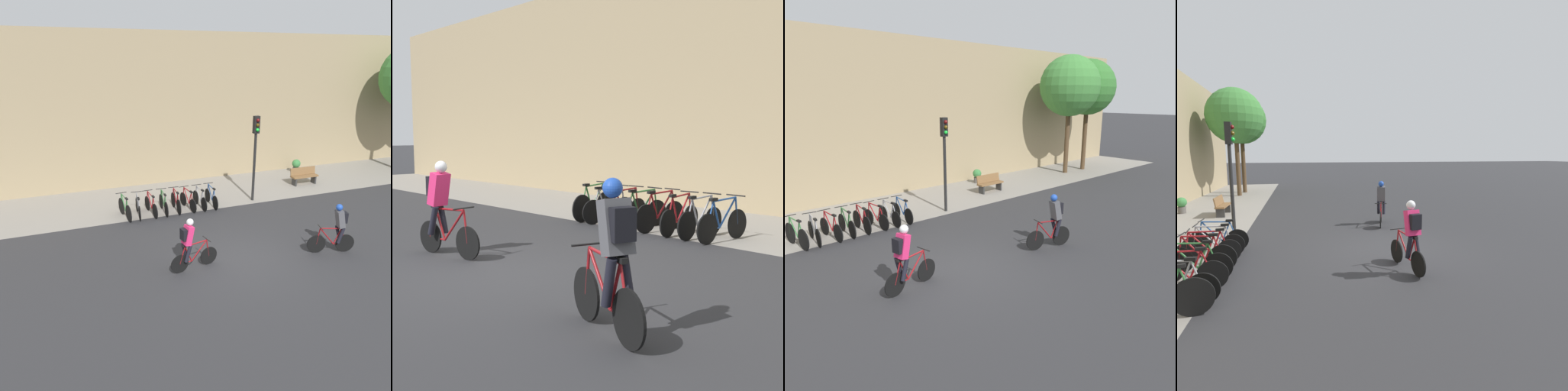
# 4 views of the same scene
# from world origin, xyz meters

# --- Properties ---
(ground) EXTENTS (200.00, 200.00, 0.00)m
(ground) POSITION_xyz_m (0.00, 0.00, 0.00)
(ground) COLOR #2B2B2D
(cyclist_pink) EXTENTS (1.65, 0.54, 1.74)m
(cyclist_pink) POSITION_xyz_m (-1.77, 0.05, 0.95)
(cyclist_pink) COLOR black
(cyclist_pink) RESTS_ON ground
(cyclist_grey) EXTENTS (1.59, 0.62, 1.76)m
(cyclist_grey) POSITION_xyz_m (3.31, -0.60, 0.95)
(cyclist_grey) COLOR black
(cyclist_grey) RESTS_ON ground
(parked_bike_2) EXTENTS (0.46, 1.65, 0.95)m
(parked_bike_2) POSITION_xyz_m (-1.75, 4.93, 0.39)
(parked_bike_2) COLOR black
(parked_bike_2) RESTS_ON ground
(parked_bike_3) EXTENTS (0.46, 1.65, 0.95)m
(parked_bike_3) POSITION_xyz_m (-1.19, 4.93, 0.39)
(parked_bike_3) COLOR black
(parked_bike_3) RESTS_ON ground
(parked_bike_4) EXTENTS (0.46, 1.62, 0.97)m
(parked_bike_4) POSITION_xyz_m (-0.63, 4.94, 0.40)
(parked_bike_4) COLOR black
(parked_bike_4) RESTS_ON ground
(parked_bike_5) EXTENTS (0.46, 1.59, 0.94)m
(parked_bike_5) POSITION_xyz_m (-0.07, 4.93, 0.38)
(parked_bike_5) COLOR black
(parked_bike_5) RESTS_ON ground
(parked_bike_6) EXTENTS (0.46, 1.61, 0.95)m
(parked_bike_6) POSITION_xyz_m (0.48, 4.93, 0.38)
(parked_bike_6) COLOR black
(parked_bike_6) RESTS_ON ground
(parked_bike_7) EXTENTS (0.46, 1.66, 0.95)m
(parked_bike_7) POSITION_xyz_m (1.04, 4.93, 0.39)
(parked_bike_7) COLOR black
(parked_bike_7) RESTS_ON ground
(traffic_light_pole) EXTENTS (0.26, 0.30, 3.92)m
(traffic_light_pole) POSITION_xyz_m (3.14, 4.91, 2.70)
(traffic_light_pole) COLOR black
(traffic_light_pole) RESTS_ON ground
(bench) EXTENTS (1.51, 0.44, 0.89)m
(bench) POSITION_xyz_m (6.85, 6.12, 0.46)
(bench) COLOR brown
(bench) RESTS_ON ground
(street_tree_0) EXTENTS (3.65, 3.65, 7.18)m
(street_tree_0) POSITION_xyz_m (13.94, 6.59, 5.34)
(street_tree_0) COLOR #4C3823
(street_tree_0) RESTS_ON ground
(street_tree_1) EXTENTS (3.48, 3.48, 7.05)m
(street_tree_1) POSITION_xyz_m (15.81, 6.53, 5.29)
(street_tree_1) COLOR #4C3823
(street_tree_1) RESTS_ON ground
(potted_plant) EXTENTS (0.48, 0.48, 0.78)m
(potted_plant) POSITION_xyz_m (7.74, 8.11, 0.44)
(potted_plant) COLOR #56514C
(potted_plant) RESTS_ON ground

